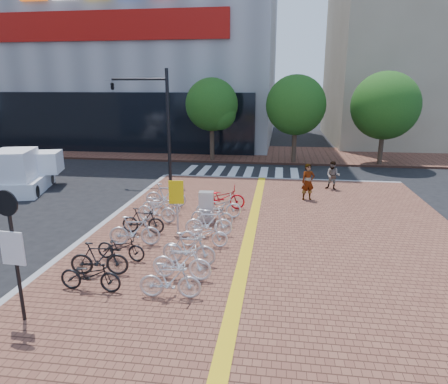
# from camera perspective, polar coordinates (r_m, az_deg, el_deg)

# --- Properties ---
(ground) EXTENTS (120.00, 120.00, 0.00)m
(ground) POSITION_cam_1_polar(r_m,az_deg,el_deg) (13.17, -6.03, -10.08)
(ground) COLOR black
(ground) RESTS_ON ground
(sidewalk) EXTENTS (14.00, 34.00, 0.15)m
(sidewalk) POSITION_cam_1_polar(r_m,az_deg,el_deg) (8.55, 6.73, -25.12)
(sidewalk) COLOR brown
(sidewalk) RESTS_ON ground
(tactile_strip) EXTENTS (0.40, 34.00, 0.01)m
(tactile_strip) POSITION_cam_1_polar(r_m,az_deg,el_deg) (8.56, -0.61, -24.25)
(tactile_strip) COLOR gold
(tactile_strip) RESTS_ON sidewalk
(kerb_north) EXTENTS (14.00, 0.25, 0.15)m
(kerb_north) POSITION_cam_1_polar(r_m,az_deg,el_deg) (24.18, 7.83, 1.77)
(kerb_north) COLOR gray
(kerb_north) RESTS_ON ground
(far_sidewalk) EXTENTS (70.00, 8.00, 0.15)m
(far_sidewalk) POSITION_cam_1_polar(r_m,az_deg,el_deg) (33.14, 2.76, 5.49)
(far_sidewalk) COLOR brown
(far_sidewalk) RESTS_ON ground
(department_store) EXTENTS (36.00, 24.27, 28.00)m
(department_store) POSITION_cam_1_polar(r_m,az_deg,el_deg) (48.20, -16.85, 24.51)
(department_store) COLOR gray
(department_store) RESTS_ON ground
(building_beige) EXTENTS (20.00, 18.00, 18.00)m
(building_beige) POSITION_cam_1_polar(r_m,az_deg,el_deg) (46.18, 28.43, 17.60)
(building_beige) COLOR gray
(building_beige) RESTS_ON ground
(crosswalk) EXTENTS (7.50, 4.00, 0.01)m
(crosswalk) POSITION_cam_1_polar(r_m,az_deg,el_deg) (26.26, 2.40, 2.81)
(crosswalk) COLOR silver
(crosswalk) RESTS_ON ground
(street_trees) EXTENTS (16.20, 4.60, 6.35)m
(street_trees) POSITION_cam_1_polar(r_m,az_deg,el_deg) (29.11, 12.32, 11.82)
(street_trees) COLOR #38281E
(street_trees) RESTS_ON far_sidewalk
(bike_0) EXTENTS (1.74, 0.63, 0.91)m
(bike_0) POSITION_cam_1_polar(r_m,az_deg,el_deg) (11.59, -18.56, -11.18)
(bike_0) COLOR black
(bike_0) RESTS_ON sidewalk
(bike_1) EXTENTS (1.76, 0.70, 1.03)m
(bike_1) POSITION_cam_1_polar(r_m,az_deg,el_deg) (12.37, -17.40, -9.08)
(bike_1) COLOR black
(bike_1) RESTS_ON sidewalk
(bike_2) EXTENTS (1.68, 0.73, 0.86)m
(bike_2) POSITION_cam_1_polar(r_m,az_deg,el_deg) (13.24, -14.53, -7.62)
(bike_2) COLOR black
(bike_2) RESTS_ON sidewalk
(bike_3) EXTENTS (1.83, 0.74, 1.07)m
(bike_3) POSITION_cam_1_polar(r_m,az_deg,el_deg) (14.21, -12.66, -5.45)
(bike_3) COLOR silver
(bike_3) RESTS_ON sidewalk
(bike_4) EXTENTS (1.64, 0.47, 0.98)m
(bike_4) POSITION_cam_1_polar(r_m,az_deg,el_deg) (15.33, -11.50, -4.04)
(bike_4) COLOR black
(bike_4) RESTS_ON sidewalk
(bike_5) EXTENTS (1.75, 0.74, 1.02)m
(bike_5) POSITION_cam_1_polar(r_m,az_deg,el_deg) (16.45, -9.62, -2.54)
(bike_5) COLOR white
(bike_5) RESTS_ON sidewalk
(bike_6) EXTENTS (1.71, 0.64, 0.89)m
(bike_6) POSITION_cam_1_polar(r_m,az_deg,el_deg) (17.40, -8.95, -1.76)
(bike_6) COLOR silver
(bike_6) RESTS_ON sidewalk
(bike_7) EXTENTS (1.89, 0.66, 1.11)m
(bike_7) POSITION_cam_1_polar(r_m,az_deg,el_deg) (18.37, -8.31, -0.47)
(bike_7) COLOR silver
(bike_7) RESTS_ON sidewalk
(bike_8) EXTENTS (1.68, 0.58, 0.99)m
(bike_8) POSITION_cam_1_polar(r_m,az_deg,el_deg) (10.73, -7.70, -12.43)
(bike_8) COLOR silver
(bike_8) RESTS_ON sidewalk
(bike_9) EXTENTS (1.78, 0.58, 1.06)m
(bike_9) POSITION_cam_1_polar(r_m,az_deg,el_deg) (11.63, -6.08, -9.95)
(bike_9) COLOR white
(bike_9) RESTS_ON sidewalk
(bike_10) EXTENTS (1.77, 0.64, 1.04)m
(bike_10) POSITION_cam_1_polar(r_m,az_deg,el_deg) (12.51, -5.07, -8.08)
(bike_10) COLOR silver
(bike_10) RESTS_ON sidewalk
(bike_11) EXTENTS (1.72, 0.71, 0.88)m
(bike_11) POSITION_cam_1_polar(r_m,az_deg,el_deg) (13.83, -2.91, -6.09)
(bike_11) COLOR white
(bike_11) RESTS_ON sidewalk
(bike_12) EXTENTS (1.79, 0.71, 1.05)m
(bike_12) POSITION_cam_1_polar(r_m,az_deg,el_deg) (14.72, -2.20, -4.41)
(bike_12) COLOR white
(bike_12) RESTS_ON sidewalk
(bike_13) EXTENTS (1.72, 0.65, 0.89)m
(bike_13) POSITION_cam_1_polar(r_m,az_deg,el_deg) (15.83, -1.74, -3.28)
(bike_13) COLOR silver
(bike_13) RESTS_ON sidewalk
(bike_14) EXTENTS (1.99, 0.99, 1.00)m
(bike_14) POSITION_cam_1_polar(r_m,az_deg,el_deg) (16.72, -0.79, -2.08)
(bike_14) COLOR silver
(bike_14) RESTS_ON sidewalk
(bike_15) EXTENTS (2.05, 0.84, 1.05)m
(bike_15) POSITION_cam_1_polar(r_m,az_deg,el_deg) (17.96, -0.22, -0.77)
(bike_15) COLOR red
(bike_15) RESTS_ON sidewalk
(pedestrian_a) EXTENTS (0.74, 0.60, 1.77)m
(pedestrian_a) POSITION_cam_1_polar(r_m,az_deg,el_deg) (19.70, 11.90, 1.41)
(pedestrian_a) COLOR gray
(pedestrian_a) RESTS_ON sidewalk
(pedestrian_b) EXTENTS (0.89, 0.79, 1.52)m
(pedestrian_b) POSITION_cam_1_polar(r_m,az_deg,el_deg) (22.02, 15.29, 2.29)
(pedestrian_b) COLOR #505466
(pedestrian_b) RESTS_ON sidewalk
(utility_box) EXTENTS (0.61, 0.46, 1.26)m
(utility_box) POSITION_cam_1_polar(r_m,az_deg,el_deg) (16.25, -2.54, -2.12)
(utility_box) COLOR silver
(utility_box) RESTS_ON sidewalk
(yellow_sign) EXTENTS (0.55, 0.16, 2.03)m
(yellow_sign) POSITION_cam_1_polar(r_m,az_deg,el_deg) (14.89, -6.79, -0.71)
(yellow_sign) COLOR #B7B7BC
(yellow_sign) RESTS_ON sidewalk
(notice_sign) EXTENTS (0.60, 0.15, 3.22)m
(notice_sign) POSITION_cam_1_polar(r_m,az_deg,el_deg) (10.23, -28.03, -6.18)
(notice_sign) COLOR black
(notice_sign) RESTS_ON sidewalk
(traffic_light_pole) EXTENTS (3.39, 1.31, 6.31)m
(traffic_light_pole) POSITION_cam_1_polar(r_m,az_deg,el_deg) (23.28, -11.57, 12.12)
(traffic_light_pole) COLOR black
(traffic_light_pole) RESTS_ON sidewalk
(box_truck) EXTENTS (2.81, 4.35, 2.33)m
(box_truck) POSITION_cam_1_polar(r_m,az_deg,el_deg) (23.83, -26.35, 2.65)
(box_truck) COLOR white
(box_truck) RESTS_ON ground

